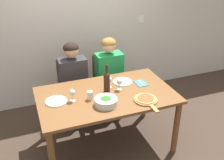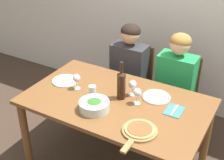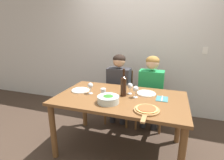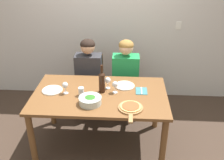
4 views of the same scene
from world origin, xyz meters
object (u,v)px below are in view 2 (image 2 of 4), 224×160
Objects in this scene: chair_left at (132,82)px; wine_bottle at (121,84)px; chair_right at (177,94)px; wine_glass_centre at (133,85)px; wine_glass_left at (76,79)px; person_man at (176,79)px; water_tumbler at (92,91)px; person_woman at (129,67)px; pizza_on_board at (139,131)px; fork_on_napkin at (174,111)px; wine_glass_right at (137,93)px; dinner_plate_left at (65,81)px; broccoli_bowl at (94,105)px; dinner_plate_right at (156,97)px.

wine_bottle reaches higher than chair_left.
wine_glass_centre is at bearing -107.51° from chair_right.
chair_right is 1.16m from wine_glass_left.
wine_bottle is (-0.28, -0.66, 0.19)m from person_man.
chair_right is 8.67× the size of water_tumbler.
person_woman is 1.18m from pizza_on_board.
fork_on_napkin is (0.74, -0.72, 0.29)m from chair_left.
wine_glass_left is 1.00× the size of wine_glass_right.
fork_on_napkin is (1.09, 0.06, -0.01)m from dinner_plate_left.
person_woman is at bearing 121.04° from pizza_on_board.
wine_bottle is 0.12m from wine_glass_centre.
chair_right is at bearing 69.67° from broccoli_bowl.
person_man is (0.00, -0.11, 0.24)m from chair_right.
broccoli_bowl is (0.15, -1.04, 0.33)m from chair_left.
wine_glass_right reaches higher than chair_right.
water_tumbler is (-0.24, -0.10, -0.09)m from wine_bottle.
wine_bottle reaches higher than wine_glass_left.
wine_glass_right is at bearing -123.81° from dinner_plate_right.
wine_glass_left is at bearing -173.29° from fork_on_napkin.
wine_glass_left reaches higher than dinner_plate_right.
wine_glass_left is at bearing 147.39° from broccoli_bowl.
wine_glass_right is (-0.12, -0.78, 0.39)m from chair_right.
person_man is at bearing 36.89° from dinner_plate_left.
chair_right is at bearing 72.49° from wine_glass_centre.
wine_bottle is (0.26, -0.66, 0.19)m from person_woman.
fork_on_napkin is at bearing -28.70° from dinner_plate_right.
person_man is at bearing -90.00° from chair_right.
wine_glass_left and wine_glass_right have the same top height.
person_woman is 0.96m from fork_on_napkin.
dinner_plate_right is at bearing 17.70° from wine_glass_centre.
chair_right is at bearing 41.21° from dinner_plate_left.
broccoli_bowl is 0.62× the size of pizza_on_board.
dinner_plate_left is 1.39× the size of fork_on_napkin.
wine_glass_centre is at bearing 173.37° from fork_on_napkin.
water_tumbler is 0.73m from fork_on_napkin.
chair_right is 3.60× the size of dinner_plate_right.
person_man reaches higher than broccoli_bowl.
dinner_plate_left is 1.66× the size of wine_glass_centre.
person_woman reaches higher than dinner_plate_right.
wine_glass_right is at bearing -170.65° from fork_on_napkin.
broccoli_bowl is (-0.38, -1.04, 0.33)m from chair_right.
person_woman is at bearing 140.44° from fork_on_napkin.
person_woman reaches higher than wine_bottle.
person_woman is at bearing 119.94° from wine_glass_centre.
wine_bottle is 0.51m from pizza_on_board.
person_man is 6.69× the size of fork_on_napkin.
wine_glass_right is at bearing 12.76° from water_tumbler.
broccoli_bowl is at bearing -80.67° from person_woman.
dinner_plate_left is 0.60× the size of pizza_on_board.
fork_on_napkin is at bearing 9.35° from wine_glass_right.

